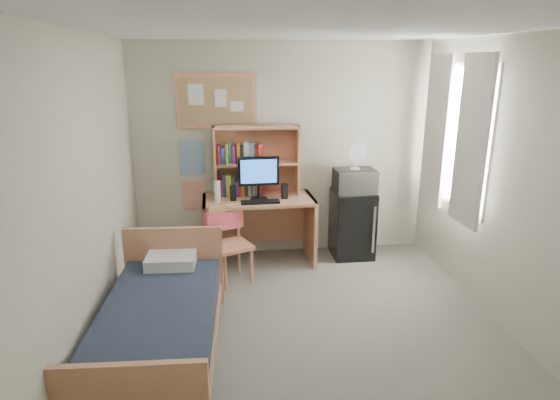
{
  "coord_description": "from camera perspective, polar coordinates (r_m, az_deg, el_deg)",
  "views": [
    {
      "loc": [
        -0.7,
        -3.53,
        2.37
      ],
      "look_at": [
        -0.14,
        1.2,
        0.95
      ],
      "focal_mm": 30.0,
      "sensor_mm": 36.0,
      "label": 1
    }
  ],
  "objects": [
    {
      "name": "window_unit",
      "position": [
        5.38,
        20.56,
        7.35
      ],
      "size": [
        0.1,
        1.4,
        1.7
      ],
      "primitive_type": "cube",
      "color": "white",
      "rests_on": "wall_right"
    },
    {
      "name": "wall_right",
      "position": [
        4.46,
        27.62,
        0.8
      ],
      "size": [
        0.04,
        4.2,
        2.6
      ],
      "primitive_type": "cube",
      "color": "beige",
      "rests_on": "floor"
    },
    {
      "name": "wall_front",
      "position": [
        1.92,
        16.79,
        -18.05
      ],
      "size": [
        3.6,
        0.04,
        2.6
      ],
      "primitive_type": "cube",
      "color": "beige",
      "rests_on": "floor"
    },
    {
      "name": "desk_fan",
      "position": [
        5.67,
        9.21,
        5.19
      ],
      "size": [
        0.24,
        0.24,
        0.3
      ],
      "primitive_type": "cylinder",
      "rotation": [
        0.0,
        0.0,
        -0.0
      ],
      "color": "white",
      "rests_on": "microwave"
    },
    {
      "name": "curtain_left",
      "position": [
        5.02,
        22.29,
        6.57
      ],
      "size": [
        0.04,
        0.55,
        1.7
      ],
      "primitive_type": "cube",
      "color": "beige",
      "rests_on": "wall_right"
    },
    {
      "name": "bulletin_board",
      "position": [
        5.63,
        -7.74,
        11.89
      ],
      "size": [
        0.94,
        0.03,
        0.64
      ],
      "primitive_type": "cube",
      "color": "tan",
      "rests_on": "wall_back"
    },
    {
      "name": "speaker_left",
      "position": [
        5.42,
        -5.75,
        0.82
      ],
      "size": [
        0.07,
        0.07,
        0.17
      ],
      "primitive_type": "cube",
      "rotation": [
        0.0,
        0.0,
        0.03
      ],
      "color": "black",
      "rests_on": "desk"
    },
    {
      "name": "poster_wave",
      "position": [
        5.74,
        -10.69,
        5.09
      ],
      "size": [
        0.3,
        0.01,
        0.42
      ],
      "primitive_type": "cube",
      "color": "#275E9C",
      "rests_on": "wall_back"
    },
    {
      "name": "desk_chair",
      "position": [
        5.18,
        -5.91,
        -5.49
      ],
      "size": [
        0.57,
        0.57,
        0.86
      ],
      "primitive_type": "cube",
      "rotation": [
        0.0,
        0.0,
        0.42
      ],
      "color": "tan",
      "rests_on": "floor"
    },
    {
      "name": "hutch",
      "position": [
        5.56,
        -2.86,
        4.77
      ],
      "size": [
        1.02,
        0.29,
        0.83
      ],
      "primitive_type": "cube",
      "rotation": [
        0.0,
        0.0,
        0.03
      ],
      "color": "tan",
      "rests_on": "desk"
    },
    {
      "name": "hoodie",
      "position": [
        5.27,
        -6.92,
        -2.4
      ],
      "size": [
        0.45,
        0.3,
        0.21
      ],
      "primitive_type": "cube",
      "rotation": [
        0.0,
        0.0,
        0.42
      ],
      "color": "#E6575E",
      "rests_on": "desk_chair"
    },
    {
      "name": "curtain_right",
      "position": [
        5.72,
        18.49,
        8.04
      ],
      "size": [
        0.04,
        0.55,
        1.7
      ],
      "primitive_type": "cube",
      "color": "beige",
      "rests_on": "wall_right"
    },
    {
      "name": "keyboard",
      "position": [
        5.33,
        -2.43,
        -0.24
      ],
      "size": [
        0.45,
        0.15,
        0.02
      ],
      "primitive_type": "cube",
      "rotation": [
        0.0,
        0.0,
        0.03
      ],
      "color": "black",
      "rests_on": "desk"
    },
    {
      "name": "mini_fridge",
      "position": [
        5.91,
        8.79,
        -2.85
      ],
      "size": [
        0.49,
        0.49,
        0.84
      ],
      "primitive_type": "cube",
      "rotation": [
        0.0,
        0.0,
        -0.0
      ],
      "color": "black",
      "rests_on": "floor"
    },
    {
      "name": "wall_left",
      "position": [
        3.85,
        -23.09,
        -0.88
      ],
      "size": [
        0.04,
        4.2,
        2.6
      ],
      "primitive_type": "cube",
      "color": "beige",
      "rests_on": "floor"
    },
    {
      "name": "speaker_right",
      "position": [
        5.47,
        0.53,
        1.12
      ],
      "size": [
        0.08,
        0.08,
        0.18
      ],
      "primitive_type": "cube",
      "rotation": [
        0.0,
        0.0,
        0.03
      ],
      "color": "black",
      "rests_on": "desk"
    },
    {
      "name": "ceiling",
      "position": [
        3.61,
        4.72,
        20.23
      ],
      "size": [
        3.6,
        4.2,
        0.02
      ],
      "primitive_type": "cube",
      "color": "white",
      "rests_on": "wall_back"
    },
    {
      "name": "bed",
      "position": [
        4.06,
        -14.5,
        -15.46
      ],
      "size": [
        1.0,
        1.87,
        0.5
      ],
      "primitive_type": "cube",
      "rotation": [
        0.0,
        0.0,
        -0.05
      ],
      "color": "#1C2333",
      "rests_on": "floor"
    },
    {
      "name": "pillow",
      "position": [
        4.57,
        -13.16,
        -7.22
      ],
      "size": [
        0.47,
        0.34,
        0.11
      ],
      "primitive_type": "cube",
      "rotation": [
        0.0,
        0.0,
        -0.05
      ],
      "color": "white",
      "rests_on": "bed"
    },
    {
      "name": "monitor",
      "position": [
        5.4,
        -2.62,
        2.65
      ],
      "size": [
        0.48,
        0.05,
        0.51
      ],
      "primitive_type": "cube",
      "rotation": [
        0.0,
        0.0,
        0.03
      ],
      "color": "black",
      "rests_on": "desk"
    },
    {
      "name": "floor",
      "position": [
        4.31,
        3.87,
        -16.9
      ],
      "size": [
        3.6,
        4.2,
        0.02
      ],
      "primitive_type": "cube",
      "color": "slate",
      "rests_on": "ground"
    },
    {
      "name": "microwave",
      "position": [
        5.73,
        9.08,
        2.36
      ],
      "size": [
        0.48,
        0.37,
        0.28
      ],
      "primitive_type": "cube",
      "rotation": [
        0.0,
        0.0,
        -0.0
      ],
      "color": "silver",
      "rests_on": "mini_fridge"
    },
    {
      "name": "poster_japan",
      "position": [
        5.85,
        -10.44,
        0.58
      ],
      "size": [
        0.28,
        0.01,
        0.36
      ],
      "primitive_type": "cube",
      "color": "#D24325",
      "rests_on": "wall_back"
    },
    {
      "name": "wall_back",
      "position": [
        5.77,
        0.3,
        5.94
      ],
      "size": [
        3.6,
        0.04,
        2.6
      ],
      "primitive_type": "cube",
      "color": "beige",
      "rests_on": "floor"
    },
    {
      "name": "water_bottle",
      "position": [
        5.36,
        -7.66,
        1.0
      ],
      "size": [
        0.07,
        0.07,
        0.25
      ],
      "primitive_type": "cylinder",
      "rotation": [
        0.0,
        0.0,
        0.03
      ],
      "color": "white",
      "rests_on": "desk"
    },
    {
      "name": "desk",
      "position": [
        5.65,
        -2.59,
        -3.73
      ],
      "size": [
        1.32,
        0.69,
        0.82
      ],
      "primitive_type": "cube",
      "rotation": [
        0.0,
        0.0,
        0.03
      ],
      "color": "tan",
      "rests_on": "floor"
    }
  ]
}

